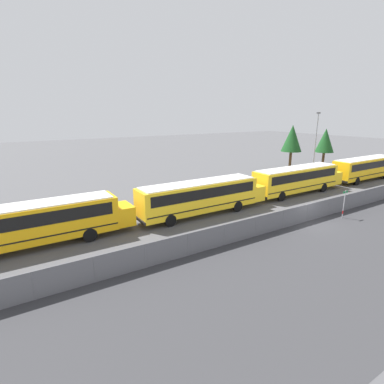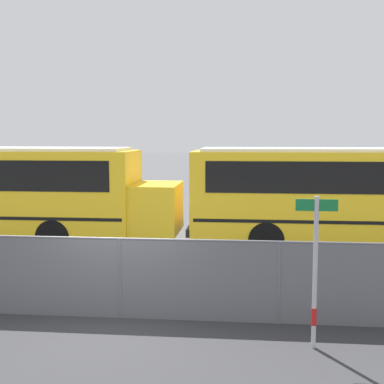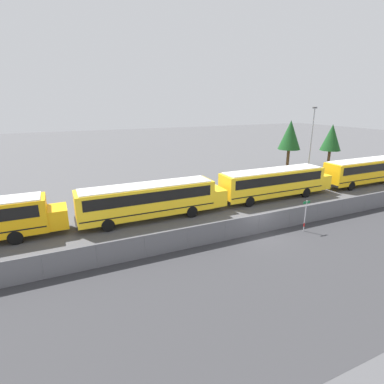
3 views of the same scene
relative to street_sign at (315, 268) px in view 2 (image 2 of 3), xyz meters
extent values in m
plane|color=#4C4C4F|center=(-3.65, 1.14, -1.40)|extent=(200.00, 200.00, 0.00)
cube|color=#9EA0A5|center=(-3.65, 1.14, -0.60)|extent=(68.60, 0.03, 1.61)
cube|color=slate|center=(-3.65, 1.13, -0.60)|extent=(68.60, 0.01, 1.61)
cylinder|color=slate|center=(-3.65, 1.14, 0.21)|extent=(68.60, 0.05, 0.05)
cylinder|color=slate|center=(-3.65, 1.14, -0.60)|extent=(0.07, 0.07, 1.61)
cylinder|color=slate|center=(-0.53, 1.14, -0.60)|extent=(0.07, 0.07, 1.61)
cube|color=yellow|center=(-4.03, 7.75, -0.08)|extent=(1.45, 2.33, 1.56)
cylinder|color=black|center=(-7.05, 8.90, -0.87)|extent=(1.07, 0.28, 1.07)
cylinder|color=black|center=(-7.05, 6.60, -0.87)|extent=(1.07, 0.28, 1.07)
cube|color=black|center=(-2.92, 7.96, -0.72)|extent=(0.12, 2.54, 0.24)
cylinder|color=black|center=(-0.57, 9.11, -0.87)|extent=(1.07, 0.28, 1.07)
cylinder|color=black|center=(-0.57, 6.81, -0.87)|extent=(1.07, 0.28, 1.07)
cylinder|color=#B7B7BC|center=(0.00, 0.00, -0.09)|extent=(0.08, 0.08, 2.62)
cylinder|color=red|center=(0.00, 0.00, -0.85)|extent=(0.09, 0.09, 0.30)
cube|color=#147238|center=(0.00, 0.00, 1.07)|extent=(0.70, 0.02, 0.20)
camera|label=1|loc=(-25.80, -14.78, 8.06)|focal=28.00mm
camera|label=2|loc=(-1.17, -9.01, 2.23)|focal=50.00mm
camera|label=3|loc=(-17.70, -16.68, 8.73)|focal=28.00mm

